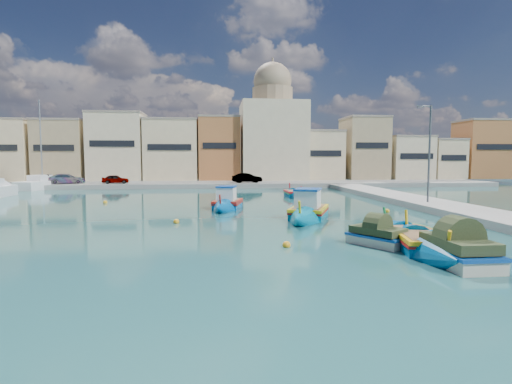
# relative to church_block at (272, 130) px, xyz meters

# --- Properties ---
(ground) EXTENTS (160.00, 160.00, 0.00)m
(ground) POSITION_rel_church_block_xyz_m (-10.00, -40.00, -8.41)
(ground) COLOR #143B3E
(ground) RESTS_ON ground
(east_quay) EXTENTS (4.00, 70.00, 0.50)m
(east_quay) POSITION_rel_church_block_xyz_m (8.00, -40.00, -8.16)
(east_quay) COLOR gray
(east_quay) RESTS_ON ground
(north_quay) EXTENTS (80.00, 8.00, 0.60)m
(north_quay) POSITION_rel_church_block_xyz_m (-10.00, -8.00, -8.11)
(north_quay) COLOR gray
(north_quay) RESTS_ON ground
(north_townhouses) EXTENTS (83.20, 7.87, 10.19)m
(north_townhouses) POSITION_rel_church_block_xyz_m (-3.32, -0.64, -3.41)
(north_townhouses) COLOR beige
(north_townhouses) RESTS_ON ground
(church_block) EXTENTS (10.00, 10.00, 19.10)m
(church_block) POSITION_rel_church_block_xyz_m (0.00, 0.00, 0.00)
(church_block) COLOR beige
(church_block) RESTS_ON ground
(quay_street_lamp) EXTENTS (1.18, 0.16, 8.00)m
(quay_street_lamp) POSITION_rel_church_block_xyz_m (7.44, -34.00, -4.07)
(quay_street_lamp) COLOR #595B60
(quay_street_lamp) RESTS_ON ground
(parked_cars) EXTENTS (28.06, 2.90, 1.31)m
(parked_cars) POSITION_rel_church_block_xyz_m (-19.67, -9.50, -7.17)
(parked_cars) COLOR #4C1919
(parked_cars) RESTS_ON north_quay
(luzzu_turquoise_cabin) EXTENTS (5.52, 9.56, 3.05)m
(luzzu_turquoise_cabin) POSITION_rel_church_block_xyz_m (-2.90, -38.00, -8.04)
(luzzu_turquoise_cabin) COLOR #00779F
(luzzu_turquoise_cabin) RESTS_ON ground
(luzzu_blue_cabin) EXTENTS (3.53, 7.93, 2.73)m
(luzzu_blue_cabin) POSITION_rel_church_block_xyz_m (-8.09, -32.44, -8.07)
(luzzu_blue_cabin) COLOR #005AA5
(luzzu_blue_cabin) RESTS_ON ground
(luzzu_cyan_mid) EXTENTS (1.91, 7.55, 2.22)m
(luzzu_cyan_mid) POSITION_rel_church_block_xyz_m (-0.97, -23.56, -8.17)
(luzzu_cyan_mid) COLOR #005C97
(luzzu_cyan_mid) RESTS_ON ground
(luzzu_blue_south) EXTENTS (2.75, 8.26, 2.34)m
(luzzu_blue_south) POSITION_rel_church_block_xyz_m (0.27, -46.23, -8.16)
(luzzu_blue_south) COLOR #005FA5
(luzzu_blue_south) RESTS_ON ground
(luzzu_cyan_south) EXTENTS (3.43, 7.92, 2.39)m
(luzzu_cyan_south) POSITION_rel_church_block_xyz_m (-0.23, -47.69, -8.15)
(luzzu_cyan_south) COLOR #00619D
(luzzu_cyan_south) RESTS_ON ground
(tender_near) EXTENTS (2.61, 2.94, 1.28)m
(tender_near) POSITION_rel_church_block_xyz_m (-1.73, -46.43, -8.01)
(tender_near) COLOR beige
(tender_near) RESTS_ON ground
(tender_far) EXTENTS (1.75, 3.19, 1.56)m
(tender_far) POSITION_rel_church_block_xyz_m (-0.11, -49.94, -7.93)
(tender_far) COLOR beige
(tender_far) RESTS_ON ground
(yacht_north) EXTENTS (4.92, 9.47, 12.17)m
(yacht_north) POSITION_rel_church_block_xyz_m (-30.65, -8.82, -7.93)
(yacht_north) COLOR white
(yacht_north) RESTS_ON ground
(mooring_buoys) EXTENTS (22.37, 24.22, 0.36)m
(mooring_buoys) POSITION_rel_church_block_xyz_m (-7.97, -34.23, -8.33)
(mooring_buoys) COLOR #FFAC1A
(mooring_buoys) RESTS_ON ground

